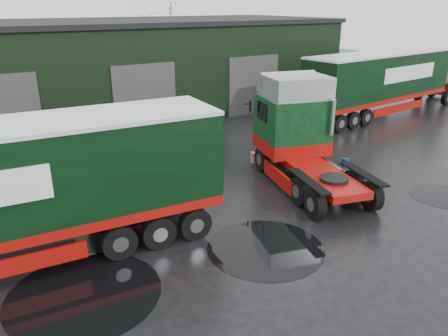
# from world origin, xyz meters

# --- Properties ---
(ground) EXTENTS (100.00, 100.00, 0.00)m
(ground) POSITION_xyz_m (0.00, 0.00, 0.00)
(ground) COLOR black
(warehouse) EXTENTS (32.40, 12.40, 6.30)m
(warehouse) POSITION_xyz_m (2.00, 20.00, 3.16)
(warehouse) COLOR black
(warehouse) RESTS_ON ground
(hero_tractor) EXTENTS (4.73, 7.80, 4.52)m
(hero_tractor) POSITION_xyz_m (4.50, 1.64, 2.26)
(hero_tractor) COLOR black
(hero_tractor) RESTS_ON ground
(lorry_right) EXTENTS (16.78, 4.63, 4.35)m
(lorry_right) POSITION_xyz_m (17.00, 9.00, 2.18)
(lorry_right) COLOR silver
(lorry_right) RESTS_ON ground
(wash_bucket) EXTENTS (0.39, 0.39, 0.34)m
(wash_bucket) POSITION_xyz_m (7.83, 2.88, 0.17)
(wash_bucket) COLOR navy
(wash_bucket) RESTS_ON ground
(tree_back_b) EXTENTS (4.40, 4.40, 7.50)m
(tree_back_b) POSITION_xyz_m (10.00, 30.00, 3.75)
(tree_back_b) COLOR black
(tree_back_b) RESTS_ON ground
(puddle_0) EXTENTS (3.79, 3.79, 0.01)m
(puddle_0) POSITION_xyz_m (-0.01, -1.33, 0.00)
(puddle_0) COLOR black
(puddle_0) RESTS_ON ground
(puddle_1) EXTENTS (1.86, 1.86, 0.01)m
(puddle_1) POSITION_xyz_m (6.13, 1.42, 0.00)
(puddle_1) COLOR black
(puddle_1) RESTS_ON ground
(puddle_2) EXTENTS (4.16, 4.16, 0.01)m
(puddle_2) POSITION_xyz_m (-5.62, -0.71, 0.00)
(puddle_2) COLOR black
(puddle_2) RESTS_ON ground
(puddle_3) EXTENTS (2.52, 2.52, 0.01)m
(puddle_3) POSITION_xyz_m (8.56, -1.76, 0.00)
(puddle_3) COLOR black
(puddle_3) RESTS_ON ground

